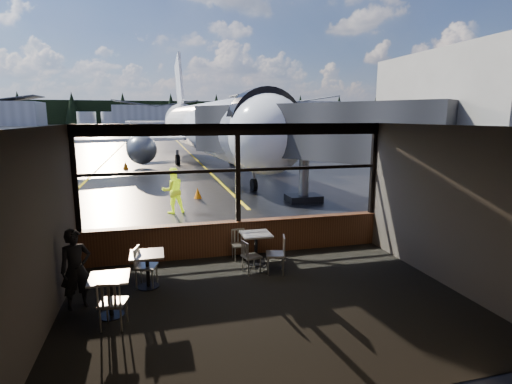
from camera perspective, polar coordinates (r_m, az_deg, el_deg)
name	(u,v)px	position (r m, az deg, el deg)	size (l,w,h in m)	color
ground_plane	(159,129)	(130.19, -13.66, 8.75)	(520.00, 520.00, 0.00)	black
carpet_floor	(270,303)	(8.28, 1.94, -15.52)	(8.00, 6.00, 0.01)	black
ceiling	(271,126)	(7.43, 2.11, 9.40)	(8.00, 6.00, 0.04)	#38332D
wall_left	(41,233)	(7.61, -28.38, -5.20)	(0.04, 6.00, 3.50)	#464038
wall_right	(447,207)	(9.58, 25.65, -1.92)	(0.04, 6.00, 3.50)	#464038
wall_back	(341,279)	(5.01, 11.99, -12.02)	(8.00, 0.04, 3.50)	#464038
window_sill	(238,238)	(10.83, -2.55, -6.61)	(8.00, 0.28, 0.90)	#4A2716
window_header	(237,129)	(10.34, -2.68, 8.92)	(8.00, 0.18, 0.30)	black
mullion_left	(75,180)	(10.39, -24.47, 1.61)	(0.12, 0.12, 2.60)	black
mullion_centre	(238,174)	(10.44, -2.62, 2.60)	(0.12, 0.12, 2.60)	black
mullion_right	(373,169)	(11.89, 16.38, 3.16)	(0.12, 0.12, 2.60)	black
window_transom	(238,170)	(10.43, -2.63, 3.15)	(8.00, 0.10, 0.08)	black
airliner	(207,95)	(31.14, -7.08, 13.58)	(28.86, 34.63, 10.58)	white
jet_bridge	(295,149)	(16.69, 5.66, 6.08)	(8.80, 10.75, 4.69)	#2A2A2C
cafe_table_near	(256,249)	(10.15, 0.00, -8.09)	(0.72, 0.72, 0.80)	gray
cafe_table_mid	(148,270)	(9.12, -15.21, -10.76)	(0.71, 0.71, 0.78)	#99958C
cafe_table_left	(110,297)	(8.10, -20.09, -13.86)	(0.71, 0.71, 0.78)	#9E9991
chair_near_e	(275,255)	(9.56, 2.80, -8.92)	(0.50, 0.50, 0.92)	#B1ABA0
chair_near_w	(251,257)	(9.58, -0.66, -9.23)	(0.44, 0.44, 0.81)	beige
chair_near_n	(240,245)	(10.42, -2.36, -7.59)	(0.44, 0.44, 0.80)	#B6B1A4
chair_mid_w	(146,267)	(9.15, -15.41, -10.26)	(0.49, 0.49, 0.91)	beige
chair_left_s	(113,303)	(7.66, -19.73, -14.74)	(0.50, 0.50, 0.91)	#AAA699
passenger	(76,269)	(8.53, -24.35, -10.01)	(0.58, 0.38, 1.58)	black
ground_crew	(173,190)	(15.70, -11.78, 0.22)	(0.85, 0.66, 1.76)	#BFF219
cone_nose	(198,193)	(18.41, -8.33, -0.15)	(0.35, 0.35, 0.49)	#FA5A07
cone_wing	(126,165)	(29.94, -18.14, 3.63)	(0.39, 0.39, 0.54)	orange
terminal_annex	(482,135)	(17.51, 29.61, 7.12)	(5.00, 7.00, 6.00)	gray
hangar_mid	(156,114)	(195.14, -14.07, 10.74)	(38.00, 15.00, 10.00)	silver
hangar_right	(283,112)	(198.12, 3.91, 11.31)	(50.00, 20.00, 12.00)	silver
fuel_tank_a	(87,119)	(194.14, -23.04, 9.63)	(8.00, 8.00, 6.00)	silver
fuel_tank_b	(111,119)	(192.95, -20.06, 9.83)	(8.00, 8.00, 6.00)	silver
fuel_tank_c	(134,119)	(192.28, -17.06, 10.01)	(8.00, 8.00, 6.00)	silver
treeline	(156,113)	(220.14, -14.15, 10.95)	(360.00, 3.00, 12.00)	black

